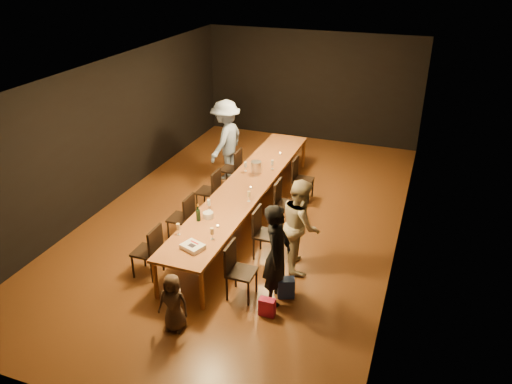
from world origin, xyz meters
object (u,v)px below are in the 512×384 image
(chair_right_0, at_px, (242,272))
(chair_right_3, at_px, (303,180))
(man_blue, at_px, (226,140))
(plate_stack, at_px, (208,215))
(chair_left_2, at_px, (208,191))
(chair_right_2, at_px, (287,204))
(woman_birthday, at_px, (277,254))
(birthday_cake, at_px, (193,247))
(child, at_px, (173,303))
(ice_bucket, at_px, (256,167))
(champagne_bottle, at_px, (198,212))
(table, at_px, (246,187))
(chair_right_1, at_px, (267,234))
(woman_tan, at_px, (301,225))
(chair_left_0, at_px, (147,251))
(chair_left_1, at_px, (181,217))
(chair_left_3, at_px, (231,169))

(chair_right_0, distance_m, chair_right_3, 3.60)
(man_blue, distance_m, plate_stack, 3.31)
(chair_left_2, bearing_deg, chair_right_0, -144.69)
(chair_right_2, height_order, woman_birthday, woman_birthday)
(birthday_cake, bearing_deg, plate_stack, 120.87)
(child, distance_m, ice_bucket, 4.06)
(birthday_cake, relative_size, champagne_bottle, 1.26)
(chair_right_0, relative_size, chair_right_2, 1.00)
(table, height_order, chair_right_1, chair_right_1)
(chair_left_2, bearing_deg, table, -90.00)
(chair_right_1, height_order, child, chair_right_1)
(chair_right_0, height_order, chair_right_2, same)
(table, height_order, chair_right_0, chair_right_0)
(woman_birthday, bearing_deg, chair_right_3, 5.20)
(chair_right_0, bearing_deg, woman_tan, 151.13)
(child, height_order, ice_bucket, ice_bucket)
(chair_left_2, relative_size, birthday_cake, 2.31)
(champagne_bottle, height_order, ice_bucket, champagne_bottle)
(chair_right_3, distance_m, woman_birthday, 3.54)
(chair_right_3, distance_m, chair_left_0, 3.98)
(chair_left_0, distance_m, chair_left_2, 2.40)
(birthday_cake, xyz_separation_m, ice_bucket, (-0.07, 3.07, 0.08))
(chair_left_2, relative_size, champagne_bottle, 2.90)
(chair_right_1, xyz_separation_m, chair_right_2, (0.00, 1.20, 0.00))
(chair_left_0, distance_m, plate_stack, 1.21)
(chair_left_0, distance_m, chair_left_1, 1.20)
(chair_left_3, height_order, woman_tan, woman_tan)
(chair_right_2, xyz_separation_m, champagne_bottle, (-1.10, -1.63, 0.45))
(birthday_cake, bearing_deg, chair_right_1, 77.60)
(chair_left_1, xyz_separation_m, chair_left_3, (0.00, 2.40, 0.00))
(chair_right_0, height_order, woman_tan, woman_tan)
(chair_left_1, bearing_deg, child, -154.57)
(chair_left_1, height_order, chair_left_2, same)
(child, bearing_deg, woman_tan, 52.53)
(child, bearing_deg, chair_right_1, 66.85)
(chair_left_0, distance_m, ice_bucket, 3.15)
(chair_left_0, height_order, chair_left_1, same)
(chair_left_3, bearing_deg, birthday_cake, -166.09)
(chair_right_0, bearing_deg, champagne_bottle, -124.94)
(child, height_order, champagne_bottle, champagne_bottle)
(chair_right_2, height_order, plate_stack, chair_right_2)
(chair_right_1, xyz_separation_m, woman_tan, (0.62, -0.07, 0.35))
(chair_left_1, xyz_separation_m, chair_left_2, (0.00, 1.20, 0.00))
(woman_birthday, height_order, birthday_cake, woman_birthday)
(chair_right_1, distance_m, chair_left_2, 2.08)
(chair_left_0, height_order, woman_tan, woman_tan)
(chair_left_1, xyz_separation_m, champagne_bottle, (0.60, -0.43, 0.45))
(chair_right_1, distance_m, child, 2.32)
(chair_right_2, bearing_deg, chair_left_3, -125.22)
(chair_right_1, relative_size, plate_stack, 5.06)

